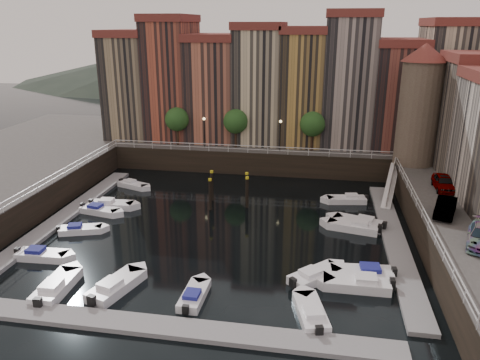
% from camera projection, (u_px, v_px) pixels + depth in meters
% --- Properties ---
extents(ground, '(200.00, 200.00, 0.00)m').
position_uv_depth(ground, '(222.00, 224.00, 46.10)').
color(ground, black).
rests_on(ground, ground).
extents(quay_far, '(80.00, 20.00, 3.00)m').
position_uv_depth(quay_far, '(258.00, 145.00, 69.90)').
color(quay_far, black).
rests_on(quay_far, ground).
extents(dock_left, '(2.00, 28.00, 0.35)m').
position_uv_depth(dock_left, '(65.00, 215.00, 47.76)').
color(dock_left, gray).
rests_on(dock_left, ground).
extents(dock_right, '(2.00, 28.00, 0.35)m').
position_uv_depth(dock_right, '(394.00, 239.00, 42.46)').
color(dock_right, gray).
rests_on(dock_right, ground).
extents(dock_near, '(30.00, 2.00, 0.35)m').
position_uv_depth(dock_near, '(167.00, 327.00, 30.17)').
color(dock_near, gray).
rests_on(dock_near, ground).
extents(mountains, '(145.00, 100.00, 18.00)m').
position_uv_depth(mountains, '(300.00, 60.00, 146.02)').
color(mountains, '#2D382D').
rests_on(mountains, ground).
extents(far_terrace, '(48.70, 10.30, 17.50)m').
position_uv_depth(far_terrace, '(281.00, 84.00, 64.02)').
color(far_terrace, '#947F5E').
rests_on(far_terrace, quay_far).
extents(corner_tower, '(5.20, 5.20, 13.80)m').
position_uv_depth(corner_tower, '(420.00, 103.00, 53.12)').
color(corner_tower, '#6B5B4C').
rests_on(corner_tower, quay_right).
extents(promenade_trees, '(21.20, 3.20, 5.20)m').
position_uv_depth(promenade_trees, '(241.00, 122.00, 61.22)').
color(promenade_trees, black).
rests_on(promenade_trees, quay_far).
extents(street_lamps, '(10.36, 0.36, 4.18)m').
position_uv_depth(street_lamps, '(242.00, 129.00, 60.45)').
color(street_lamps, black).
rests_on(street_lamps, quay_far).
extents(railings, '(36.08, 34.04, 0.52)m').
position_uv_depth(railings, '(231.00, 173.00, 49.46)').
color(railings, white).
rests_on(railings, ground).
extents(gangway, '(2.78, 8.32, 3.73)m').
position_uv_depth(gangway, '(391.00, 183.00, 52.03)').
color(gangway, white).
rests_on(gangway, ground).
extents(mooring_pilings, '(4.55, 3.11, 3.78)m').
position_uv_depth(mooring_pilings, '(229.00, 191.00, 50.52)').
color(mooring_pilings, black).
rests_on(mooring_pilings, ground).
extents(boat_left_0, '(4.57, 1.85, 1.04)m').
position_uv_depth(boat_left_0, '(41.00, 255.00, 39.24)').
color(boat_left_0, white).
rests_on(boat_left_0, ground).
extents(boat_left_1, '(4.18, 2.61, 0.94)m').
position_uv_depth(boat_left_1, '(80.00, 230.00, 44.16)').
color(boat_left_1, white).
rests_on(boat_left_1, ground).
extents(boat_left_2, '(4.55, 2.37, 1.02)m').
position_uv_depth(boat_left_2, '(99.00, 210.00, 48.66)').
color(boat_left_2, white).
rests_on(boat_left_2, ground).
extents(boat_left_3, '(4.83, 2.08, 1.09)m').
position_uv_depth(boat_left_3, '(111.00, 205.00, 50.05)').
color(boat_left_3, white).
rests_on(boat_left_3, ground).
extents(boat_left_4, '(4.15, 2.70, 0.94)m').
position_uv_depth(boat_left_4, '(133.00, 185.00, 56.38)').
color(boat_left_4, white).
rests_on(boat_left_4, ground).
extents(boat_right_0, '(5.21, 1.93, 1.20)m').
position_uv_depth(boat_right_0, '(358.00, 284.00, 34.82)').
color(boat_right_0, white).
rests_on(boat_right_0, ground).
extents(boat_right_1, '(5.06, 2.17, 1.15)m').
position_uv_depth(boat_right_1, '(363.00, 273.00, 36.30)').
color(boat_right_1, white).
rests_on(boat_right_1, ground).
extents(boat_right_2, '(5.14, 2.79, 1.15)m').
position_uv_depth(boat_right_2, '(354.00, 226.00, 44.65)').
color(boat_right_2, white).
rests_on(boat_right_2, ground).
extents(boat_right_3, '(5.17, 3.32, 1.16)m').
position_uv_depth(boat_right_3, '(360.00, 223.00, 45.45)').
color(boat_right_3, white).
rests_on(boat_right_3, ground).
extents(boat_right_4, '(4.56, 2.27, 1.02)m').
position_uv_depth(boat_right_4, '(347.00, 199.00, 51.61)').
color(boat_right_4, white).
rests_on(boat_right_4, ground).
extents(boat_near_0, '(2.04, 5.14, 1.17)m').
position_uv_depth(boat_near_0, '(56.00, 287.00, 34.36)').
color(boat_near_0, white).
rests_on(boat_near_0, ground).
extents(boat_near_1, '(3.21, 5.34, 1.20)m').
position_uv_depth(boat_near_1, '(115.00, 286.00, 34.46)').
color(boat_near_1, white).
rests_on(boat_near_1, ground).
extents(boat_near_2, '(1.59, 4.21, 0.97)m').
position_uv_depth(boat_near_2, '(194.00, 296.00, 33.39)').
color(boat_near_2, white).
rests_on(boat_near_2, ground).
extents(boat_near_3, '(2.77, 4.82, 1.08)m').
position_uv_depth(boat_near_3, '(311.00, 313.00, 31.33)').
color(boat_near_3, white).
rests_on(boat_near_3, ground).
extents(car_a, '(1.81, 4.41, 1.49)m').
position_uv_depth(car_a, '(444.00, 183.00, 46.34)').
color(car_a, gray).
rests_on(car_a, quay_right).
extents(car_b, '(2.84, 4.65, 1.45)m').
position_uv_depth(car_b, '(445.00, 208.00, 40.21)').
color(car_b, gray).
rests_on(car_b, quay_right).
extents(boat_extra_164, '(4.41, 4.49, 1.11)m').
position_uv_depth(boat_extra_164, '(315.00, 276.00, 35.96)').
color(boat_extra_164, white).
rests_on(boat_extra_164, ground).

